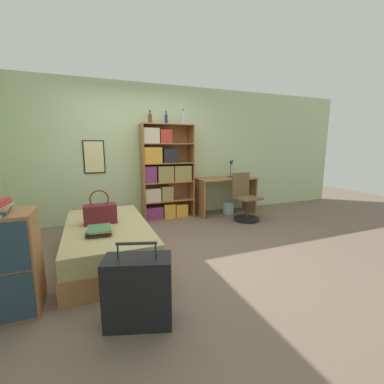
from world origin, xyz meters
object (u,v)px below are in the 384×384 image
(bottle_brown, at_px, (166,119))
(dresser, at_px, (1,265))
(desk_chair, at_px, (245,205))
(bottle_green, at_px, (150,119))
(bed, at_px, (108,240))
(waste_bin, at_px, (228,208))
(handbag, at_px, (100,213))
(book_stack_on_bed, at_px, (100,231))
(desk_lamp, at_px, (232,164))
(bookcase, at_px, (164,176))
(desk, at_px, (226,189))
(bottle_clear, at_px, (183,119))
(suitcase, at_px, (138,291))

(bottle_brown, bearing_deg, dresser, -132.25)
(desk_chair, bearing_deg, bottle_green, 156.07)
(bed, relative_size, desk_chair, 2.14)
(waste_bin, bearing_deg, handbag, -153.85)
(book_stack_on_bed, xyz_separation_m, desk_lamp, (2.80, 1.85, 0.54))
(bed, bearing_deg, bookcase, 51.03)
(bed, xyz_separation_m, desk_lamp, (2.70, 1.46, 0.81))
(bed, height_order, bottle_brown, bottle_brown)
(bed, relative_size, desk, 1.56)
(bottle_clear, bearing_deg, bottle_green, 174.53)
(book_stack_on_bed, height_order, desk_chair, desk_chair)
(handbag, height_order, suitcase, handbag)
(dresser, bearing_deg, suitcase, -28.05)
(bed, relative_size, bottle_clear, 6.84)
(bottle_brown, bearing_deg, bottle_green, -176.88)
(bed, distance_m, bottle_clear, 2.76)
(bookcase, height_order, waste_bin, bookcase)
(bed, relative_size, dresser, 2.19)
(handbag, xyz_separation_m, desk, (2.58, 1.34, -0.05))
(bottle_brown, distance_m, desk_lamp, 1.69)
(bottle_brown, xyz_separation_m, desk_lamp, (1.43, -0.07, -0.89))
(desk, bearing_deg, desk_chair, -80.04)
(bookcase, height_order, bottle_green, bottle_green)
(bottle_brown, bearing_deg, waste_bin, -9.66)
(desk_lamp, bearing_deg, desk, -153.96)
(desk, distance_m, desk_lamp, 0.55)
(suitcase, relative_size, bottle_clear, 2.45)
(suitcase, relative_size, dresser, 0.78)
(bottle_brown, bearing_deg, book_stack_on_bed, -125.52)
(handbag, bearing_deg, suitcase, -81.92)
(bookcase, relative_size, waste_bin, 7.19)
(bottle_clear, relative_size, desk_lamp, 0.70)
(handbag, xyz_separation_m, bookcase, (1.26, 1.45, 0.27))
(suitcase, distance_m, bottle_green, 3.47)
(desk_lamp, xyz_separation_m, desk_chair, (-0.09, -0.69, -0.75))
(handbag, distance_m, bookcase, 1.94)
(bookcase, relative_size, bottle_clear, 6.41)
(desk, height_order, desk_chair, desk_chair)
(bookcase, height_order, desk, bookcase)
(waste_bin, bearing_deg, dresser, -147.75)
(desk_lamp, relative_size, desk_chair, 0.45)
(desk_lamp, bearing_deg, bottle_brown, 177.26)
(bookcase, bearing_deg, book_stack_on_bed, -124.64)
(bottle_green, height_order, desk, bottle_green)
(book_stack_on_bed, distance_m, bottle_brown, 2.76)
(waste_bin, bearing_deg, bottle_brown, 170.34)
(handbag, distance_m, desk_lamp, 3.15)
(dresser, bearing_deg, desk_lamp, 32.87)
(suitcase, relative_size, desk, 0.56)
(bed, xyz_separation_m, suitcase, (0.14, -1.43, 0.06))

